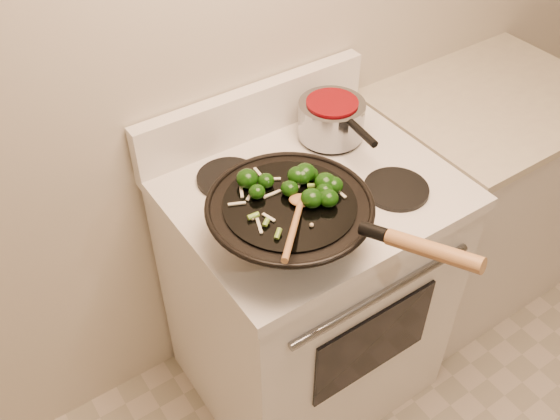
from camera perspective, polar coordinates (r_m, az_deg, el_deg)
stove at (r=2.07m, az=2.42°, el=-7.22°), size 0.78×0.67×1.08m
counter_unit at (r=2.51m, az=16.95°, el=1.10°), size 0.77×0.62×0.91m
wok at (r=1.52m, az=1.03°, el=-0.96°), size 0.41×0.66×0.23m
stirfry at (r=1.51m, az=1.86°, el=2.39°), size 0.26×0.26×0.05m
wooden_spoon at (r=1.42m, az=1.56°, el=-0.54°), size 0.21×0.22×0.07m
saucepan at (r=1.88m, az=4.74°, el=8.33°), size 0.20×0.32×0.12m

